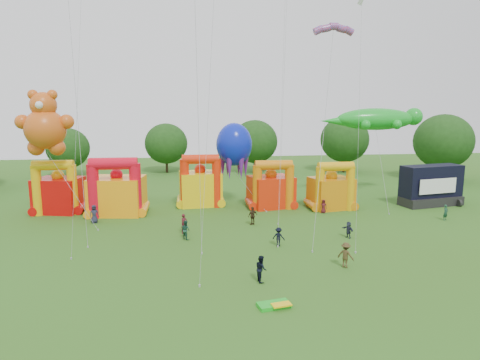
{
  "coord_description": "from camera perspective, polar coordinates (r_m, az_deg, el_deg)",
  "views": [
    {
      "loc": [
        -4.56,
        -22.09,
        12.2
      ],
      "look_at": [
        0.5,
        18.0,
        5.12
      ],
      "focal_mm": 32.0,
      "sensor_mm": 36.0,
      "label": 1
    }
  ],
  "objects": [
    {
      "name": "ground",
      "position": [
        25.64,
        4.14,
        -18.51
      ],
      "size": [
        160.0,
        160.0,
        0.0
      ],
      "primitive_type": "plane",
      "color": "#345B19",
      "rests_on": "ground"
    },
    {
      "name": "tree_ring",
      "position": [
        23.7,
        1.27,
        -4.59
      ],
      "size": [
        122.03,
        124.12,
        12.07
      ],
      "color": "#352314",
      "rests_on": "ground"
    },
    {
      "name": "bouncy_castle_0",
      "position": [
        53.28,
        -23.07,
        -1.5
      ],
      "size": [
        5.63,
        4.9,
        6.22
      ],
      "color": "#C00909",
      "rests_on": "ground"
    },
    {
      "name": "bouncy_castle_1",
      "position": [
        50.13,
        -16.1,
        -1.61
      ],
      "size": [
        6.33,
        5.35,
        6.64
      ],
      "color": "orange",
      "rests_on": "ground"
    },
    {
      "name": "bouncy_castle_2",
      "position": [
        52.69,
        -5.29,
        -0.77
      ],
      "size": [
        5.26,
        4.38,
        6.45
      ],
      "color": "yellow",
      "rests_on": "ground"
    },
    {
      "name": "bouncy_castle_3",
      "position": [
        51.72,
        4.2,
        -1.2
      ],
      "size": [
        5.71,
        4.98,
        5.89
      ],
      "color": "red",
      "rests_on": "ground"
    },
    {
      "name": "bouncy_castle_4",
      "position": [
        52.07,
        12.13,
        -1.36
      ],
      "size": [
        5.3,
        4.56,
        5.78
      ],
      "color": "orange",
      "rests_on": "ground"
    },
    {
      "name": "stage_trailer",
      "position": [
        57.75,
        24.13,
        -0.72
      ],
      "size": [
        8.08,
        4.27,
        4.99
      ],
      "color": "black",
      "rests_on": "ground"
    },
    {
      "name": "teddy_bear_kite",
      "position": [
        47.9,
        -22.5,
        1.31
      ],
      "size": [
        9.05,
        7.7,
        13.92
      ],
      "color": "#CC5416",
      "rests_on": "ground"
    },
    {
      "name": "gecko_kite",
      "position": [
        57.23,
        18.12,
        3.83
      ],
      "size": [
        14.18,
        12.7,
        11.97
      ],
      "color": "green",
      "rests_on": "ground"
    },
    {
      "name": "octopus_kite",
      "position": [
        51.99,
        -0.01,
        2.19
      ],
      "size": [
        5.52,
        6.99,
        10.2
      ],
      "color": "#0C1DB6",
      "rests_on": "ground"
    },
    {
      "name": "parafoil_kites",
      "position": [
        38.34,
        1.25,
        8.3
      ],
      "size": [
        28.55,
        9.46,
        27.44
      ],
      "color": "red",
      "rests_on": "ground"
    },
    {
      "name": "diamond_kites",
      "position": [
        38.68,
        0.34,
        16.16
      ],
      "size": [
        25.83,
        21.08,
        43.49
      ],
      "color": "red",
      "rests_on": "ground"
    },
    {
      "name": "folded_kite_bundle",
      "position": [
        27.36,
        4.67,
        -16.26
      ],
      "size": [
        2.15,
        1.39,
        0.31
      ],
      "color": "green",
      "rests_on": "ground"
    },
    {
      "name": "spectator_0",
      "position": [
        47.42,
        -18.87,
        -4.32
      ],
      "size": [
        1.1,
        0.92,
        1.93
      ],
      "primitive_type": "imported",
      "rotation": [
        0.0,
        0.0,
        0.38
      ],
      "color": "#212338",
      "rests_on": "ground"
    },
    {
      "name": "spectator_1",
      "position": [
        41.67,
        -7.47,
        -5.8
      ],
      "size": [
        0.84,
        0.79,
        1.92
      ],
      "primitive_type": "imported",
      "rotation": [
        0.0,
        0.0,
        0.66
      ],
      "color": "#4D161D",
      "rests_on": "ground"
    },
    {
      "name": "spectator_2",
      "position": [
        39.91,
        -7.26,
        -6.61
      ],
      "size": [
        1.08,
        1.09,
        1.78
      ],
      "primitive_type": "imported",
      "rotation": [
        0.0,
        0.0,
        2.29
      ],
      "color": "#1B4533",
      "rests_on": "ground"
    },
    {
      "name": "spectator_3",
      "position": [
        37.91,
        5.17,
        -7.54
      ],
      "size": [
        1.25,
        1.05,
        1.68
      ],
      "primitive_type": "imported",
      "rotation": [
        0.0,
        0.0,
        2.67
      ],
      "color": "black",
      "rests_on": "ground"
    },
    {
      "name": "spectator_4",
      "position": [
        44.25,
        1.7,
        -4.79
      ],
      "size": [
        1.21,
        0.94,
        1.91
      ],
      "primitive_type": "imported",
      "rotation": [
        0.0,
        0.0,
        3.63
      ],
      "color": "#362715",
      "rests_on": "ground"
    },
    {
      "name": "spectator_5",
      "position": [
        41.27,
        14.25,
        -6.45
      ],
      "size": [
        0.95,
        1.51,
        1.56
      ],
      "primitive_type": "imported",
      "rotation": [
        0.0,
        0.0,
        5.09
      ],
      "color": "#25293E",
      "rests_on": "ground"
    },
    {
      "name": "spectator_6",
      "position": [
        49.94,
        11.06,
        -3.46
      ],
      "size": [
        0.89,
        0.71,
        1.59
      ],
      "primitive_type": "imported",
      "rotation": [
        0.0,
        0.0,
        5.98
      ],
      "color": "#4C1518",
      "rests_on": "ground"
    },
    {
      "name": "spectator_7",
      "position": [
        51.03,
        25.73,
        -3.93
      ],
      "size": [
        0.73,
        0.62,
        1.69
      ],
      "primitive_type": "imported",
      "rotation": [
        0.0,
        0.0,
        0.42
      ],
      "color": "#1A412E",
      "rests_on": "ground"
    },
    {
      "name": "spectator_8",
      "position": [
        30.52,
        2.83,
        -11.73
      ],
      "size": [
        0.81,
        0.99,
        1.89
      ],
      "primitive_type": "imported",
      "rotation": [
        0.0,
        0.0,
        1.68
      ],
      "color": "black",
      "rests_on": "ground"
    },
    {
      "name": "spectator_9",
      "position": [
        33.91,
        13.91,
        -9.69
      ],
      "size": [
        1.43,
        1.4,
        1.97
      ],
      "primitive_type": "imported",
      "rotation": [
        0.0,
        0.0,
        2.39
      ],
      "color": "#42341A",
      "rests_on": "ground"
    }
  ]
}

